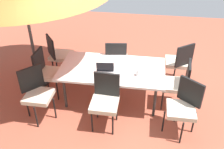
{
  "coord_description": "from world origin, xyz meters",
  "views": [
    {
      "loc": [
        -0.62,
        4.01,
        3.26
      ],
      "look_at": [
        0.0,
        0.0,
        0.58
      ],
      "focal_mm": 40.57,
      "sensor_mm": 36.0,
      "label": 1
    }
  ],
  "objects_px": {
    "laptop": "(105,68)",
    "chair_southwest": "(179,61)",
    "chair_northeast": "(37,92)",
    "chair_southeast": "(58,54)",
    "chair_west": "(178,83)",
    "chair_northwest": "(184,105)",
    "chair_south": "(116,58)",
    "cup": "(138,73)",
    "chair_east": "(47,71)",
    "dining_table": "(112,70)",
    "chair_north": "(105,99)"
  },
  "relations": [
    {
      "from": "laptop",
      "to": "chair_southwest",
      "type": "bearing_deg",
      "value": -153.91
    },
    {
      "from": "chair_northeast",
      "to": "chair_southeast",
      "type": "xyz_separation_m",
      "value": [
        0.08,
        -1.4,
        0.0
      ]
    },
    {
      "from": "chair_west",
      "to": "chair_southeast",
      "type": "xyz_separation_m",
      "value": [
        2.56,
        -0.73,
        0.0
      ]
    },
    {
      "from": "chair_northwest",
      "to": "chair_southeast",
      "type": "relative_size",
      "value": 1.0
    },
    {
      "from": "chair_south",
      "to": "cup",
      "type": "distance_m",
      "value": 1.03
    },
    {
      "from": "chair_west",
      "to": "laptop",
      "type": "bearing_deg",
      "value": -81.57
    },
    {
      "from": "chair_northwest",
      "to": "chair_east",
      "type": "relative_size",
      "value": 1.0
    },
    {
      "from": "chair_northwest",
      "to": "chair_southwest",
      "type": "height_order",
      "value": "same"
    },
    {
      "from": "chair_west",
      "to": "chair_east",
      "type": "xyz_separation_m",
      "value": [
        2.56,
        -0.02,
        0.0
      ]
    },
    {
      "from": "chair_west",
      "to": "chair_southeast",
      "type": "relative_size",
      "value": 1.0
    },
    {
      "from": "chair_northwest",
      "to": "chair_west",
      "type": "distance_m",
      "value": 0.65
    },
    {
      "from": "cup",
      "to": "chair_northwest",
      "type": "bearing_deg",
      "value": 146.74
    },
    {
      "from": "dining_table",
      "to": "cup",
      "type": "bearing_deg",
      "value": 161.09
    },
    {
      "from": "chair_north",
      "to": "chair_southeast",
      "type": "xyz_separation_m",
      "value": [
        1.31,
        -1.42,
        0.0
      ]
    },
    {
      "from": "chair_west",
      "to": "chair_north",
      "type": "xyz_separation_m",
      "value": [
        1.26,
        0.68,
        0.0
      ]
    },
    {
      "from": "dining_table",
      "to": "chair_southeast",
      "type": "bearing_deg",
      "value": -27.89
    },
    {
      "from": "laptop",
      "to": "cup",
      "type": "xyz_separation_m",
      "value": [
        -0.61,
        0.08,
        0.01
      ]
    },
    {
      "from": "dining_table",
      "to": "chair_southeast",
      "type": "distance_m",
      "value": 1.49
    },
    {
      "from": "chair_east",
      "to": "chair_south",
      "type": "relative_size",
      "value": 1.0
    },
    {
      "from": "chair_north",
      "to": "chair_southeast",
      "type": "height_order",
      "value": "same"
    },
    {
      "from": "chair_east",
      "to": "chair_southeast",
      "type": "bearing_deg",
      "value": 1.77
    },
    {
      "from": "dining_table",
      "to": "cup",
      "type": "distance_m",
      "value": 0.54
    },
    {
      "from": "laptop",
      "to": "cup",
      "type": "height_order",
      "value": "laptop"
    },
    {
      "from": "laptop",
      "to": "chair_southeast",
      "type": "bearing_deg",
      "value": -38.71
    },
    {
      "from": "chair_west",
      "to": "cup",
      "type": "distance_m",
      "value": 0.79
    },
    {
      "from": "chair_east",
      "to": "chair_northeast",
      "type": "distance_m",
      "value": 0.69
    },
    {
      "from": "chair_east",
      "to": "chair_south",
      "type": "distance_m",
      "value": 1.46
    },
    {
      "from": "dining_table",
      "to": "chair_south",
      "type": "height_order",
      "value": "chair_south"
    },
    {
      "from": "dining_table",
      "to": "chair_north",
      "type": "distance_m",
      "value": 0.73
    },
    {
      "from": "laptop",
      "to": "chair_northeast",
      "type": "bearing_deg",
      "value": 22.91
    },
    {
      "from": "chair_north",
      "to": "chair_southwest",
      "type": "bearing_deg",
      "value": 51.71
    },
    {
      "from": "chair_southwest",
      "to": "cup",
      "type": "xyz_separation_m",
      "value": [
        0.81,
        0.95,
        0.23
      ]
    },
    {
      "from": "chair_east",
      "to": "cup",
      "type": "xyz_separation_m",
      "value": [
        -1.81,
        0.15,
        0.23
      ]
    },
    {
      "from": "chair_north",
      "to": "cup",
      "type": "xyz_separation_m",
      "value": [
        -0.51,
        -0.55,
        0.23
      ]
    },
    {
      "from": "chair_west",
      "to": "chair_northwest",
      "type": "bearing_deg",
      "value": 9.94
    },
    {
      "from": "chair_west",
      "to": "chair_north",
      "type": "distance_m",
      "value": 1.43
    },
    {
      "from": "chair_southeast",
      "to": "cup",
      "type": "xyz_separation_m",
      "value": [
        -1.81,
        0.87,
        0.23
      ]
    },
    {
      "from": "chair_southeast",
      "to": "laptop",
      "type": "xyz_separation_m",
      "value": [
        -1.2,
        0.79,
        0.22
      ]
    },
    {
      "from": "chair_east",
      "to": "chair_southeast",
      "type": "relative_size",
      "value": 1.0
    },
    {
      "from": "chair_west",
      "to": "chair_south",
      "type": "relative_size",
      "value": 1.0
    },
    {
      "from": "dining_table",
      "to": "laptop",
      "type": "bearing_deg",
      "value": 40.83
    },
    {
      "from": "chair_north",
      "to": "chair_south",
      "type": "bearing_deg",
      "value": 93.67
    },
    {
      "from": "chair_east",
      "to": "chair_southwest",
      "type": "distance_m",
      "value": 2.73
    },
    {
      "from": "chair_southeast",
      "to": "chair_northeast",
      "type": "bearing_deg",
      "value": 145.85
    },
    {
      "from": "dining_table",
      "to": "chair_east",
      "type": "distance_m",
      "value": 1.31
    },
    {
      "from": "chair_northwest",
      "to": "cup",
      "type": "distance_m",
      "value": 0.98
    },
    {
      "from": "chair_northwest",
      "to": "chair_southwest",
      "type": "bearing_deg",
      "value": 127.34
    },
    {
      "from": "chair_northwest",
      "to": "chair_northeast",
      "type": "xyz_separation_m",
      "value": [
        2.53,
        0.01,
        0.0
      ]
    },
    {
      "from": "chair_south",
      "to": "dining_table",
      "type": "bearing_deg",
      "value": 84.17
    },
    {
      "from": "chair_southeast",
      "to": "chair_south",
      "type": "bearing_deg",
      "value": -127.84
    }
  ]
}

